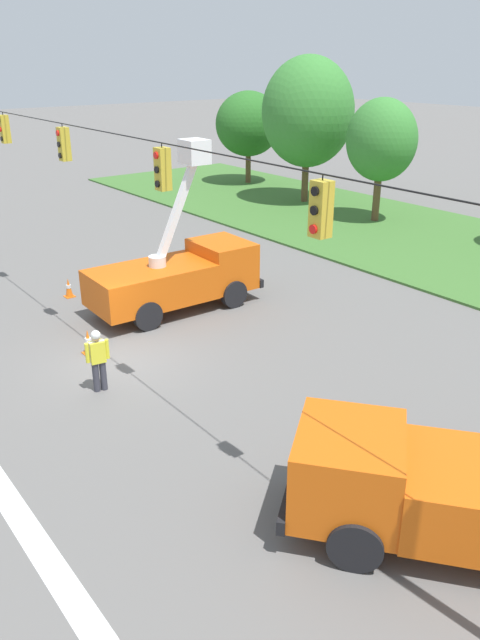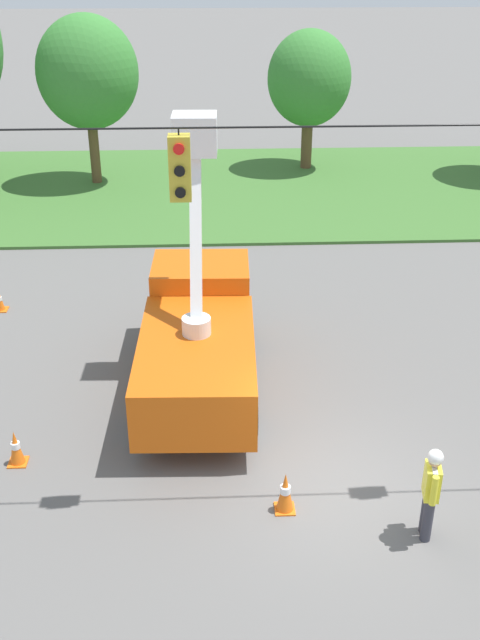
{
  "view_description": "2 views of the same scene",
  "coord_description": "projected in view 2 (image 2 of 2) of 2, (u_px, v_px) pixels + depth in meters",
  "views": [
    {
      "loc": [
        15.49,
        -7.41,
        8.38
      ],
      "look_at": [
        2.33,
        2.74,
        1.35
      ],
      "focal_mm": 35.0,
      "sensor_mm": 36.0,
      "label": 1
    },
    {
      "loc": [
        -2.18,
        -10.74,
        9.06
      ],
      "look_at": [
        -1.53,
        3.88,
        1.49
      ],
      "focal_mm": 42.0,
      "sensor_mm": 36.0,
      "label": 2
    }
  ],
  "objects": [
    {
      "name": "ground_plane",
      "position": [
        332.0,
        486.0,
        13.78
      ],
      "size": [
        200.0,
        200.0,
        0.0
      ],
      "primitive_type": "plane",
      "color": "#605E5B"
    },
    {
      "name": "grass_verge",
      "position": [
        262.0,
        188.0,
        29.73
      ],
      "size": [
        56.0,
        12.0,
        0.1
      ],
      "primitive_type": "cube",
      "color": "#3D6B2D",
      "rests_on": "ground"
    },
    {
      "name": "signal_gantry",
      "position": [
        353.0,
        256.0,
        11.68
      ],
      "size": [
        26.2,
        0.33,
        7.2
      ],
      "color": "slate",
      "rests_on": "ground"
    },
    {
      "name": "tree_centre",
      "position": [
        88.0,
        73.0,
        28.4
      ],
      "size": [
        3.88,
        3.46,
        6.51
      ],
      "color": "brown",
      "rests_on": "ground"
    },
    {
      "name": "tree_east",
      "position": [
        309.0,
        79.0,
        30.55
      ],
      "size": [
        3.43,
        3.3,
        5.73
      ],
      "color": "brown",
      "rests_on": "ground"
    },
    {
      "name": "utility_truck_bucket_lift",
      "position": [
        199.0,
        333.0,
        16.34
      ],
      "size": [
        2.59,
        6.2,
        5.85
      ],
      "color": "#D6560F",
      "rests_on": "ground"
    },
    {
      "name": "road_worker",
      "position": [
        431.0,
        489.0,
        12.21
      ],
      "size": [
        0.3,
        0.64,
        1.77
      ],
      "color": "#383842",
      "rests_on": "ground"
    },
    {
      "name": "traffic_cone_near_bucket",
      "position": [
        285.0,
        492.0,
        13.05
      ],
      "size": [
        0.36,
        0.36,
        0.79
      ],
      "color": "orange",
      "rests_on": "ground"
    },
    {
      "name": "traffic_cone_lane_edge_a",
      "position": [
        0.0,
        301.0,
        20.1
      ],
      "size": [
        0.36,
        0.36,
        0.6
      ],
      "color": "orange",
      "rests_on": "ground"
    },
    {
      "name": "traffic_cone_lane_edge_b",
      "position": [
        16.0,
        448.0,
        14.23
      ],
      "size": [
        0.36,
        0.36,
        0.73
      ],
      "color": "orange",
      "rests_on": "ground"
    },
    {
      "name": "traffic_cone_far_right",
      "position": [
        164.0,
        303.0,
        19.84
      ],
      "size": [
        0.36,
        0.36,
        0.72
      ],
      "color": "orange",
      "rests_on": "ground"
    }
  ]
}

